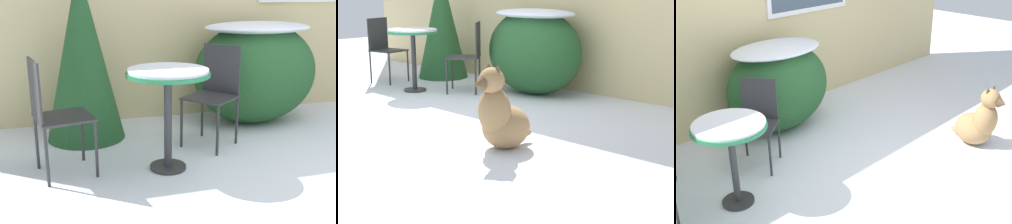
{
  "view_description": "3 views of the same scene",
  "coord_description": "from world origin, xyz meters",
  "views": [
    {
      "loc": [
        -2.11,
        -2.23,
        1.37
      ],
      "look_at": [
        -1.23,
        0.74,
        0.47
      ],
      "focal_mm": 45.0,
      "sensor_mm": 36.0,
      "label": 1
    },
    {
      "loc": [
        4.16,
        -3.24,
        1.34
      ],
      "look_at": [
        1.3,
        -0.2,
        0.31
      ],
      "focal_mm": 55.0,
      "sensor_mm": 36.0,
      "label": 2
    },
    {
      "loc": [
        -2.82,
        -2.15,
        2.32
      ],
      "look_at": [
        0.0,
        0.6,
        0.55
      ],
      "focal_mm": 45.0,
      "sensor_mm": 36.0,
      "label": 3
    }
  ],
  "objects": [
    {
      "name": "patio_chair_far_side",
      "position": [
        -2.08,
        0.87,
        0.5
      ],
      "size": [
        0.47,
        0.47,
        0.9
      ],
      "rotation": [
        0.0,
        0.0,
        1.77
      ],
      "color": "#2D2D30",
      "rests_on": "ground_plane"
    },
    {
      "name": "evergreen_bush",
      "position": [
        -1.77,
        1.68,
        0.8
      ],
      "size": [
        0.73,
        0.73,
        1.6
      ],
      "color": "#235128",
      "rests_on": "ground_plane"
    },
    {
      "name": "patio_chair_near_table",
      "position": [
        -0.66,
        1.19,
        0.5
      ],
      "size": [
        0.56,
        0.56,
        0.9
      ],
      "rotation": [
        0.0,
        0.0,
        -0.9
      ],
      "color": "#2D2D30",
      "rests_on": "ground_plane"
    },
    {
      "name": "shrub_left",
      "position": [
        0.0,
        1.68,
        0.57
      ],
      "size": [
        1.33,
        0.87,
        1.07
      ],
      "color": "#235128",
      "rests_on": "ground_plane"
    },
    {
      "name": "patio_table",
      "position": [
        -1.23,
        0.74,
        0.67
      ],
      "size": [
        0.64,
        0.64,
        0.8
      ],
      "color": "#2D2D30",
      "rests_on": "ground_plane"
    }
  ]
}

